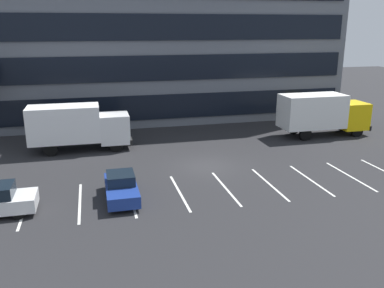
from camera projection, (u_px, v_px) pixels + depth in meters
ground_plane at (207, 166)px, 28.05m from camera, size 120.00×120.00×0.00m
office_building at (160, 11)px, 41.77m from camera, size 35.74×12.46×21.60m
lot_markings at (226, 188)px, 24.20m from camera, size 22.54×5.40×0.01m
box_truck_white at (78, 125)px, 31.05m from camera, size 7.61×2.52×3.53m
box_truck_yellow at (322, 113)px, 35.27m from camera, size 7.90×2.62×3.66m
sedan_navy at (121, 187)px, 22.53m from camera, size 1.70×4.06×1.46m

